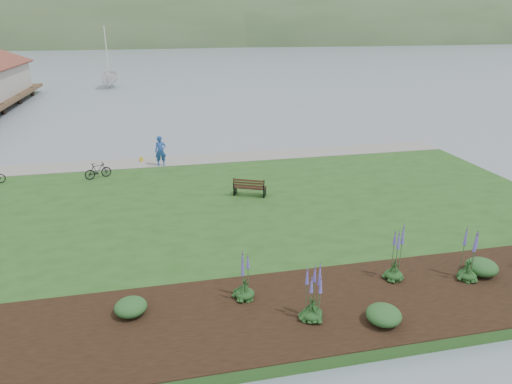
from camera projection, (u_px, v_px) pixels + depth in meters
ground at (200, 207)px, 22.59m from camera, size 600.00×600.00×0.00m
lawn at (204, 219)px, 20.69m from camera, size 34.00×20.00×0.40m
shoreline_path at (189, 160)px, 28.75m from camera, size 34.00×2.20×0.03m
garden_bed at (329, 305)px, 14.08m from camera, size 24.00×4.40×0.04m
far_hillside at (207, 44)px, 182.00m from camera, size 580.00×80.00×38.00m
park_bench at (249, 187)px, 22.68m from camera, size 1.69×1.22×0.97m
person at (160, 149)px, 27.19m from camera, size 0.83×0.61×2.17m
bicycle_b at (98, 171)px, 25.29m from camera, size 0.99×1.53×0.89m
sailboat at (111, 88)px, 62.78m from camera, size 9.91×10.08×25.53m
pannier at (141, 159)px, 28.40m from camera, size 0.22×0.29×0.28m
echium_0 at (313, 295)px, 13.11m from camera, size 0.62×0.62×1.93m
echium_1 at (396, 256)px, 15.17m from camera, size 0.62×0.62×2.23m
echium_2 at (470, 260)px, 15.19m from camera, size 0.62×0.62×1.92m
echium_4 at (245, 279)px, 14.15m from camera, size 0.62×0.62×1.86m
shrub_0 at (131, 307)px, 13.53m from camera, size 0.96×0.96×0.48m
shrub_1 at (384, 315)px, 13.14m from camera, size 1.03×1.03×0.51m
shrub_2 at (482, 267)px, 15.67m from camera, size 1.07×1.07×0.54m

